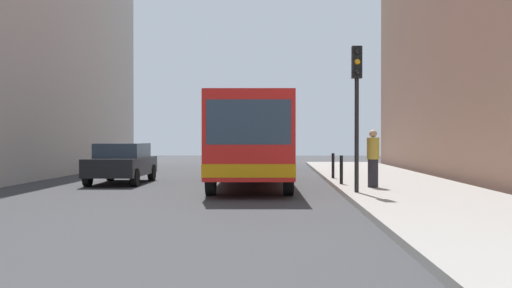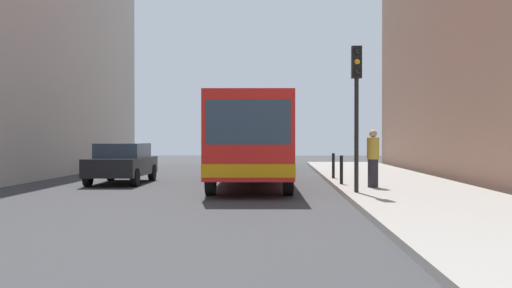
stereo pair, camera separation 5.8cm
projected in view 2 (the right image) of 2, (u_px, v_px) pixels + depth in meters
ground_plane at (236, 190)px, 19.90m from camera, size 80.00×80.00×0.00m
sidewalk at (405, 188)px, 19.71m from camera, size 4.40×40.00×0.15m
bus at (252, 137)px, 21.98m from camera, size 2.83×11.09×3.00m
car_beside_bus at (122, 162)px, 22.81m from camera, size 1.89×4.41×1.48m
car_behind_bus at (269, 155)px, 33.01m from camera, size 2.05×4.49×1.48m
traffic_light at (357, 91)px, 17.29m from camera, size 0.28×0.33×4.10m
bollard_near at (341, 170)px, 20.45m from camera, size 0.11×0.11×0.95m
bollard_mid at (333, 166)px, 23.46m from camera, size 0.11×0.11×0.95m
pedestrian_near_signal at (373, 158)px, 19.07m from camera, size 0.38×0.38×1.78m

